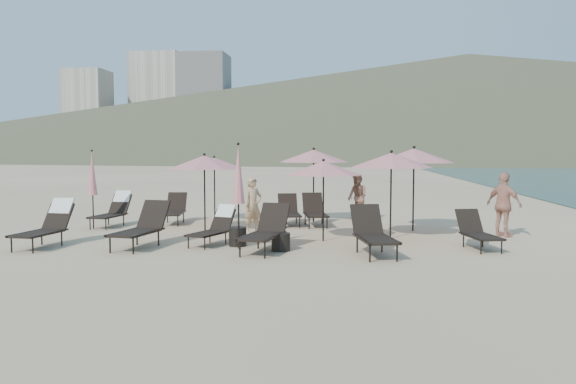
# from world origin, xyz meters

# --- Properties ---
(ground) EXTENTS (800.00, 800.00, 0.00)m
(ground) POSITION_xyz_m (0.00, 0.00, 0.00)
(ground) COLOR #D6BA8C
(ground) RESTS_ON ground
(volcanic_headland) EXTENTS (690.00, 690.00, 55.00)m
(volcanic_headland) POSITION_xyz_m (71.37, 302.62, 26.49)
(volcanic_headland) COLOR brown
(volcanic_headland) RESTS_ON ground
(hotel_skyline) EXTENTS (109.00, 82.00, 55.00)m
(hotel_skyline) POSITION_xyz_m (-93.62, 271.21, 24.18)
(hotel_skyline) COLOR beige
(hotel_skyline) RESTS_ON ground
(lounger_0) EXTENTS (0.80, 1.84, 1.12)m
(lounger_0) POSITION_xyz_m (-6.05, -0.20, 0.53)
(lounger_0) COLOR black
(lounger_0) RESTS_ON ground
(lounger_1) EXTENTS (0.97, 1.94, 1.07)m
(lounger_1) POSITION_xyz_m (-3.75, -0.06, 0.50)
(lounger_1) COLOR black
(lounger_1) RESTS_ON ground
(lounger_2) EXTENTS (0.99, 1.60, 0.94)m
(lounger_2) POSITION_xyz_m (-2.13, 0.56, 0.45)
(lounger_2) COLOR black
(lounger_2) RESTS_ON ground
(lounger_3) EXTENTS (1.00, 1.91, 1.05)m
(lounger_3) POSITION_xyz_m (-0.74, -0.23, 0.49)
(lounger_3) COLOR black
(lounger_3) RESTS_ON ground
(lounger_4) EXTENTS (1.09, 1.94, 1.05)m
(lounger_4) POSITION_xyz_m (1.68, -0.34, 0.49)
(lounger_4) COLOR black
(lounger_4) RESTS_ON ground
(lounger_5) EXTENTS (0.90, 1.61, 0.88)m
(lounger_5) POSITION_xyz_m (4.14, 0.72, 0.41)
(lounger_5) COLOR black
(lounger_5) RESTS_ON ground
(lounger_6) EXTENTS (0.78, 1.74, 1.05)m
(lounger_6) POSITION_xyz_m (-6.09, 3.57, 0.50)
(lounger_6) COLOR black
(lounger_6) RESTS_ON ground
(lounger_7) EXTENTS (0.85, 1.72, 0.95)m
(lounger_7) POSITION_xyz_m (-4.45, 4.42, 0.44)
(lounger_7) COLOR black
(lounger_7) RESTS_ON ground
(lounger_8) EXTENTS (0.94, 1.73, 0.94)m
(lounger_8) POSITION_xyz_m (-0.78, 4.52, 0.44)
(lounger_8) COLOR black
(lounger_8) RESTS_ON ground
(lounger_9) EXTENTS (0.97, 1.79, 0.98)m
(lounger_9) POSITION_xyz_m (0.03, 4.45, 0.46)
(lounger_9) COLOR black
(lounger_9) RESTS_ON ground
(umbrella_open_0) EXTENTS (2.08, 2.08, 2.24)m
(umbrella_open_0) POSITION_xyz_m (-2.95, 2.65, 1.98)
(umbrella_open_0) COLOR black
(umbrella_open_0) RESTS_ON ground
(umbrella_open_1) EXTENTS (1.95, 1.95, 2.10)m
(umbrella_open_1) POSITION_xyz_m (0.48, 1.41, 1.86)
(umbrella_open_1) COLOR black
(umbrella_open_1) RESTS_ON ground
(umbrella_open_2) EXTENTS (2.15, 2.15, 2.32)m
(umbrella_open_2) POSITION_xyz_m (2.20, 2.05, 2.05)
(umbrella_open_2) COLOR black
(umbrella_open_2) RESTS_ON ground
(umbrella_open_3) EXTENTS (2.00, 2.00, 2.15)m
(umbrella_open_3) POSITION_xyz_m (-3.28, 5.03, 1.90)
(umbrella_open_3) COLOR black
(umbrella_open_3) RESTS_ON ground
(umbrella_open_4) EXTENTS (2.25, 2.25, 2.42)m
(umbrella_open_4) POSITION_xyz_m (-0.08, 5.40, 2.14)
(umbrella_open_4) COLOR black
(umbrella_open_4) RESTS_ON ground
(umbrella_open_5) EXTENTS (2.28, 2.28, 2.45)m
(umbrella_open_5) POSITION_xyz_m (2.94, 3.64, 2.16)
(umbrella_open_5) COLOR black
(umbrella_open_5) RESTS_ON ground
(umbrella_closed_0) EXTENTS (0.29, 0.29, 2.49)m
(umbrella_closed_0) POSITION_xyz_m (-1.41, 0.01, 1.73)
(umbrella_closed_0) COLOR black
(umbrella_closed_0) RESTS_ON ground
(umbrella_closed_1) EXTENTS (0.27, 0.27, 2.34)m
(umbrella_closed_1) POSITION_xyz_m (-6.44, 2.96, 1.63)
(umbrella_closed_1) COLOR black
(umbrella_closed_1) RESTS_ON ground
(side_table_0) EXTENTS (0.43, 0.43, 0.46)m
(side_table_0) POSITION_xyz_m (-1.52, 0.41, 0.23)
(side_table_0) COLOR black
(side_table_0) RESTS_ON ground
(side_table_1) EXTENTS (0.43, 0.43, 0.41)m
(side_table_1) POSITION_xyz_m (-0.40, -0.13, 0.21)
(side_table_1) COLOR black
(side_table_1) RESTS_ON ground
(beachgoer_a) EXTENTS (0.67, 0.67, 1.57)m
(beachgoer_a) POSITION_xyz_m (-1.54, 2.50, 0.78)
(beachgoer_a) COLOR tan
(beachgoer_a) RESTS_ON ground
(beachgoer_b) EXTENTS (0.90, 0.95, 1.55)m
(beachgoer_b) POSITION_xyz_m (1.34, 5.93, 0.78)
(beachgoer_b) COLOR #93614C
(beachgoer_b) RESTS_ON ground
(beachgoer_c) EXTENTS (1.00, 1.04, 1.73)m
(beachgoer_c) POSITION_xyz_m (5.22, 2.73, 0.87)
(beachgoer_c) COLOR tan
(beachgoer_c) RESTS_ON ground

